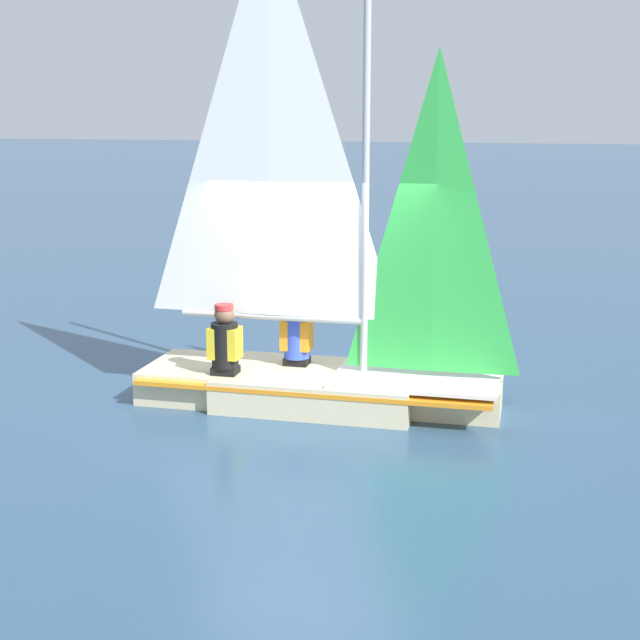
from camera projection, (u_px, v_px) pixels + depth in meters
The scene contains 4 objects.
ground_plane at pixel (320, 403), 10.15m from camera, with size 260.00×260.00×0.00m, color #2D4C6B.
sailboat_main at pixel (318, 331), 9.98m from camera, with size 2.08×4.19×5.46m.
sailor_helm at pixel (297, 343), 10.32m from camera, with size 0.35×0.38×1.16m.
sailor_crew at pixel (225, 351), 9.94m from camera, with size 0.35×0.38×1.16m.
Camera 1 is at (-8.89, -3.90, 3.13)m, focal length 50.00 mm.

